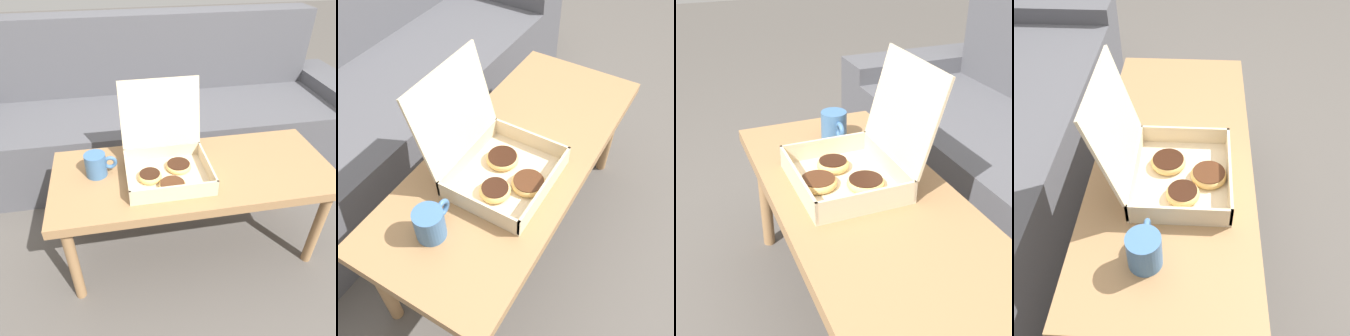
% 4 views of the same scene
% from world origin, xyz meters
% --- Properties ---
extents(ground_plane, '(12.00, 12.00, 0.00)m').
position_xyz_m(ground_plane, '(0.00, 0.00, 0.00)').
color(ground_plane, '#514C47').
extents(coffee_table, '(1.18, 0.49, 0.47)m').
position_xyz_m(coffee_table, '(0.00, -0.06, 0.42)').
color(coffee_table, '#997047').
rests_on(coffee_table, ground_plane).
extents(pastry_box, '(0.33, 0.36, 0.34)m').
position_xyz_m(pastry_box, '(-0.12, -0.05, 0.53)').
color(pastry_box, beige).
rests_on(pastry_box, coffee_table).
extents(coffee_mug, '(0.13, 0.09, 0.10)m').
position_xyz_m(coffee_mug, '(-0.40, -0.01, 0.52)').
color(coffee_mug, '#3D6693').
rests_on(coffee_mug, coffee_table).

